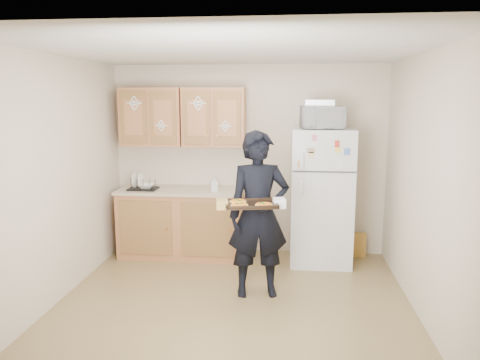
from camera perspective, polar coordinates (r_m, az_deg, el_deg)
name	(u,v)px	position (r m, az deg, el deg)	size (l,w,h in m)	color
floor	(233,306)	(4.88, -0.91, -15.14)	(3.60, 3.60, 0.00)	olive
ceiling	(232,50)	(4.44, -1.00, 15.53)	(3.60, 3.60, 0.00)	silver
wall_back	(248,160)	(6.26, 1.04, 2.44)	(3.60, 0.04, 2.50)	beige
wall_front	(195,240)	(2.76, -5.50, -7.33)	(3.60, 0.04, 2.50)	beige
wall_left	(54,181)	(5.03, -21.74, -0.12)	(0.04, 3.60, 2.50)	beige
wall_right	(426,188)	(4.64, 21.72, -0.93)	(0.04, 3.60, 2.50)	beige
refrigerator	(321,197)	(5.96, 9.86, -2.00)	(0.75, 0.70, 1.70)	silver
base_cabinet	(182,224)	(6.24, -7.07, -5.34)	(1.60, 0.60, 0.86)	#9C5935
countertop	(181,191)	(6.14, -7.16, -1.28)	(1.64, 0.64, 0.04)	tan
upper_cab_left	(152,117)	(6.26, -10.67, 7.56)	(0.80, 0.33, 0.75)	#9C5935
upper_cab_right	(214,117)	(6.08, -3.17, 7.64)	(0.80, 0.33, 0.75)	#9C5935
cereal_box	(358,245)	(6.42, 14.17, -7.66)	(0.20, 0.07, 0.32)	gold
person	(259,215)	(4.88, 2.28, -4.24)	(0.64, 0.42, 1.74)	black
baking_tray	(251,205)	(4.56, 1.32, -3.00)	(0.50, 0.37, 0.04)	black
pizza_front_left	(240,205)	(4.46, -0.05, -3.05)	(0.17, 0.17, 0.02)	orange
pizza_front_right	(264,204)	(4.49, 2.93, -2.99)	(0.17, 0.17, 0.02)	orange
pizza_back_left	(238,201)	(4.62, -0.24, -2.59)	(0.17, 0.17, 0.02)	orange
microwave	(322,117)	(5.78, 10.01, 7.52)	(0.50, 0.34, 0.28)	silver
foil_pan	(321,103)	(5.81, 9.79, 9.25)	(0.35, 0.24, 0.07)	silver
dish_rack	(143,184)	(6.18, -11.73, -0.47)	(0.36, 0.27, 0.14)	black
bowl	(146,186)	(6.18, -11.36, -0.72)	(0.22, 0.22, 0.05)	white
soap_bottle	(214,184)	(5.96, -3.19, -0.45)	(0.09, 0.09, 0.19)	silver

